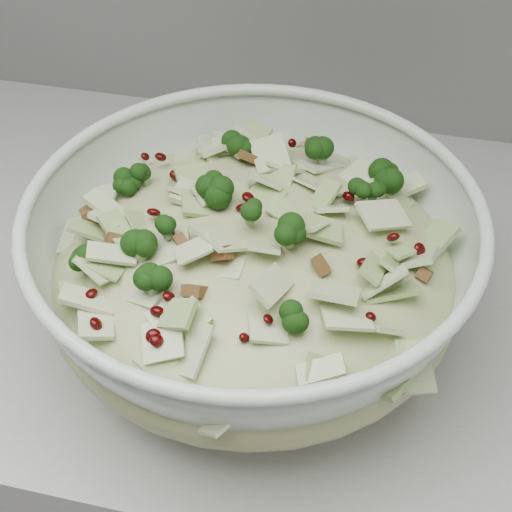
{
  "coord_description": "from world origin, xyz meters",
  "views": [
    {
      "loc": [
        0.21,
        1.17,
        1.41
      ],
      "look_at": [
        0.12,
        1.58,
        1.01
      ],
      "focal_mm": 50.0,
      "sensor_mm": 36.0,
      "label": 1
    }
  ],
  "objects": [
    {
      "name": "counter",
      "position": [
        0.0,
        1.7,
        0.45
      ],
      "size": [
        3.6,
        0.6,
        0.9
      ],
      "primitive_type": "cube",
      "color": "#ABACA7",
      "rests_on": "floor"
    },
    {
      "name": "mixing_bowl",
      "position": [
        0.11,
        1.6,
        0.98
      ],
      "size": [
        0.39,
        0.39,
        0.15
      ],
      "rotation": [
        0.0,
        0.0,
        0.02
      ],
      "color": "silver",
      "rests_on": "counter"
    },
    {
      "name": "salad",
      "position": [
        0.11,
        1.6,
        1.0
      ],
      "size": [
        0.38,
        0.38,
        0.15
      ],
      "rotation": [
        0.0,
        0.0,
        -0.06
      ],
      "color": "tan",
      "rests_on": "mixing_bowl"
    }
  ]
}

